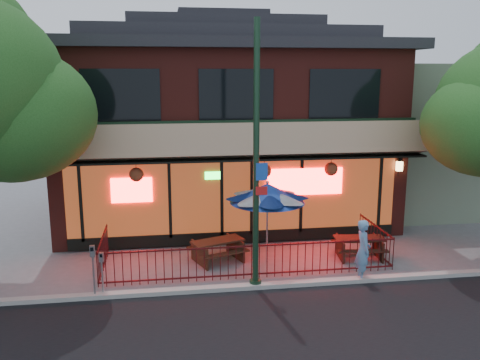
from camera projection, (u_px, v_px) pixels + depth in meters
The scene contains 12 objects.
ground at pixel (253, 281), 14.12m from camera, with size 80.00×80.00×0.00m, color gray.
curb at pixel (256, 286), 13.62m from camera, with size 80.00×0.25×0.12m, color #999993.
restaurant_building at pixel (222, 113), 20.15m from camera, with size 12.96×9.49×8.05m.
neighbor_building at pixel (425, 135), 22.25m from camera, with size 6.00×7.00×6.00m, color slate.
patio_fence at pixel (250, 253), 14.47m from camera, with size 8.44×2.62×1.00m.
street_light at pixel (256, 173), 13.08m from camera, with size 0.43×0.32×7.00m.
picnic_table_left at pixel (218, 247), 15.52m from camera, with size 1.90×1.69×0.68m.
picnic_table_right at pixel (359, 244), 15.82m from camera, with size 1.67×1.35×0.66m.
patio_umbrella at pixel (267, 193), 15.06m from camera, with size 2.23×2.23×2.55m.
pedestrian at pixel (363, 250), 14.04m from camera, with size 0.63×0.42×1.73m, color #5D8EBB.
parking_meter_near at pixel (102, 267), 12.98m from camera, with size 0.12×0.11×1.19m.
parking_meter_far at pixel (93, 263), 12.84m from camera, with size 0.13×0.12×1.42m.
Camera 1 is at (-2.31, -13.03, 5.66)m, focal length 38.00 mm.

